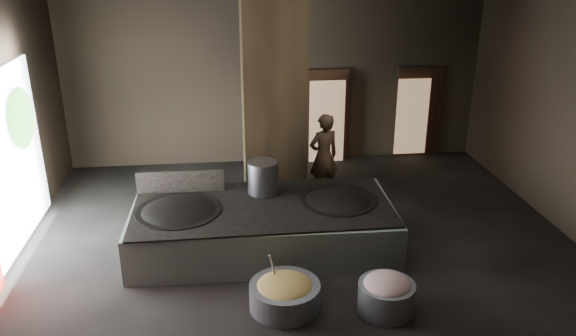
{
  "coord_description": "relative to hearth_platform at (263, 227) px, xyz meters",
  "views": [
    {
      "loc": [
        -1.26,
        -8.75,
        5.04
      ],
      "look_at": [
        -0.15,
        0.74,
        1.25
      ],
      "focal_mm": 35.0,
      "sensor_mm": 36.0,
      "label": 1
    }
  ],
  "objects": [
    {
      "name": "floor",
      "position": [
        0.67,
        -0.1,
        -0.45
      ],
      "size": [
        10.0,
        9.0,
        0.1
      ],
      "primitive_type": "cube",
      "color": "black",
      "rests_on": "ground"
    },
    {
      "name": "back_wall",
      "position": [
        0.67,
        4.45,
        1.85
      ],
      "size": [
        10.0,
        0.1,
        4.5
      ],
      "primitive_type": "cube",
      "color": "black",
      "rests_on": "ground"
    },
    {
      "name": "front_wall",
      "position": [
        0.67,
        -4.65,
        1.85
      ],
      "size": [
        10.0,
        0.1,
        4.5
      ],
      "primitive_type": "cube",
      "color": "black",
      "rests_on": "ground"
    },
    {
      "name": "pillar",
      "position": [
        0.37,
        1.8,
        1.85
      ],
      "size": [
        1.2,
        1.2,
        4.5
      ],
      "primitive_type": "cube",
      "color": "black",
      "rests_on": "ground"
    },
    {
      "name": "hearth_platform",
      "position": [
        0.0,
        0.0,
        0.0
      ],
      "size": [
        4.62,
        2.3,
        0.79
      ],
      "primitive_type": "cube",
      "rotation": [
        0.0,
        0.0,
        -0.03
      ],
      "color": "#9EAFA0",
      "rests_on": "ground"
    },
    {
      "name": "platform_cap",
      "position": [
        0.0,
        0.0,
        0.42
      ],
      "size": [
        4.46,
        2.14,
        0.03
      ],
      "primitive_type": "cube",
      "color": "black",
      "rests_on": "hearth_platform"
    },
    {
      "name": "wok_left",
      "position": [
        -1.45,
        -0.05,
        0.35
      ],
      "size": [
        1.44,
        1.44,
        0.4
      ],
      "primitive_type": "ellipsoid",
      "color": "black",
      "rests_on": "hearth_platform"
    },
    {
      "name": "wok_left_rim",
      "position": [
        -1.45,
        -0.05,
        0.42
      ],
      "size": [
        1.47,
        1.47,
        0.05
      ],
      "primitive_type": "cylinder",
      "color": "black",
      "rests_on": "hearth_platform"
    },
    {
      "name": "wok_right",
      "position": [
        1.35,
        0.05,
        0.35
      ],
      "size": [
        1.34,
        1.34,
        0.38
      ],
      "primitive_type": "ellipsoid",
      "color": "black",
      "rests_on": "hearth_platform"
    },
    {
      "name": "wok_right_rim",
      "position": [
        1.35,
        0.05,
        0.42
      ],
      "size": [
        1.37,
        1.37,
        0.05
      ],
      "primitive_type": "cylinder",
      "color": "black",
      "rests_on": "hearth_platform"
    },
    {
      "name": "stock_pot",
      "position": [
        0.05,
        0.55,
        0.73
      ],
      "size": [
        0.56,
        0.56,
        0.6
      ],
      "primitive_type": "cylinder",
      "color": "gray",
      "rests_on": "hearth_platform"
    },
    {
      "name": "splash_guard",
      "position": [
        -1.45,
        0.75,
        0.63
      ],
      "size": [
        1.59,
        0.1,
        0.4
      ],
      "primitive_type": "cube",
      "rotation": [
        0.0,
        0.0,
        -0.03
      ],
      "color": "black",
      "rests_on": "hearth_platform"
    },
    {
      "name": "cook",
      "position": [
        1.43,
        2.01,
        0.53
      ],
      "size": [
        0.78,
        0.63,
        1.86
      ],
      "primitive_type": "imported",
      "rotation": [
        0.0,
        0.0,
        3.47
      ],
      "color": "#856243",
      "rests_on": "ground"
    },
    {
      "name": "veg_basin",
      "position": [
        0.18,
        -1.84,
        -0.2
      ],
      "size": [
        1.1,
        1.1,
        0.39
      ],
      "primitive_type": "cylinder",
      "rotation": [
        0.0,
        0.0,
        0.04
      ],
      "color": "gray",
      "rests_on": "ground"
    },
    {
      "name": "veg_fill",
      "position": [
        0.18,
        -1.84,
        -0.05
      ],
      "size": [
        0.87,
        0.87,
        0.27
      ],
      "primitive_type": "ellipsoid",
      "color": "#97A550",
      "rests_on": "veg_basin"
    },
    {
      "name": "ladle",
      "position": [
        0.03,
        -1.69,
        0.15
      ],
      "size": [
        0.19,
        0.4,
        0.75
      ],
      "primitive_type": "cylinder",
      "rotation": [
        0.49,
        0.0,
        -0.4
      ],
      "color": "gray",
      "rests_on": "veg_basin"
    },
    {
      "name": "meat_basin",
      "position": [
        1.65,
        -2.1,
        -0.17
      ],
      "size": [
        0.9,
        0.9,
        0.46
      ],
      "primitive_type": "cylinder",
      "rotation": [
        0.0,
        0.0,
        -0.08
      ],
      "color": "gray",
      "rests_on": "ground"
    },
    {
      "name": "meat_fill",
      "position": [
        1.65,
        -2.1,
        0.05
      ],
      "size": [
        0.69,
        0.69,
        0.26
      ],
      "primitive_type": "ellipsoid",
      "color": "tan",
      "rests_on": "meat_basin"
    },
    {
      "name": "doorway_near",
      "position": [
        1.87,
        4.35,
        0.7
      ],
      "size": [
        1.18,
        0.08,
        2.38
      ],
      "primitive_type": "cube",
      "color": "black",
      "rests_on": "ground"
    },
    {
      "name": "doorway_near_glow",
      "position": [
        1.87,
        4.07,
        0.65
      ],
      "size": [
        0.86,
        0.04,
        2.04
      ],
      "primitive_type": "cube",
      "color": "#8C6647",
      "rests_on": "ground"
    },
    {
      "name": "doorway_far",
      "position": [
        4.27,
        4.35,
        0.7
      ],
      "size": [
        1.18,
        0.08,
        2.38
      ],
      "primitive_type": "cube",
      "color": "black",
      "rests_on": "ground"
    },
    {
      "name": "doorway_far_glow",
      "position": [
        4.08,
        4.24,
        0.65
      ],
      "size": [
        0.82,
        0.04,
        1.94
      ],
      "primitive_type": "cube",
      "color": "#8C6647",
      "rests_on": "ground"
    },
    {
      "name": "tree_silhouette",
      "position": [
        -4.18,
        1.2,
        1.8
      ],
      "size": [
        0.28,
        1.1,
        1.1
      ],
      "primitive_type": "ellipsoid",
      "color": "#194714",
      "rests_on": "left_opening"
    }
  ]
}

